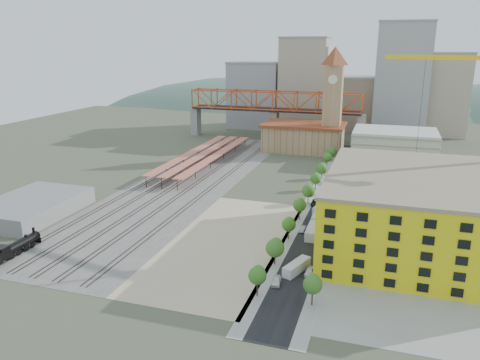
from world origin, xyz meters
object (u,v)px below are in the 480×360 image
(locomotive, at_px, (12,250))
(site_trailer_b, at_px, (312,231))
(site_trailer_a, at_px, (297,267))
(car_0, at_px, (276,281))
(site_trailer_c, at_px, (318,217))
(site_trailer_d, at_px, (322,208))
(construction_building, at_px, (420,212))
(clock_tower, at_px, (333,91))

(locomotive, relative_size, site_trailer_b, 2.01)
(locomotive, height_order, site_trailer_a, locomotive)
(car_0, bearing_deg, site_trailer_c, 77.48)
(site_trailer_d, distance_m, car_0, 47.07)
(construction_building, xyz_separation_m, car_0, (-29.00, -29.03, -8.65))
(site_trailer_b, bearing_deg, construction_building, 1.14)
(clock_tower, bearing_deg, site_trailer_b, -85.46)
(clock_tower, height_order, car_0, clock_tower)
(site_trailer_d, bearing_deg, car_0, -81.85)
(construction_building, distance_m, locomotive, 98.71)
(site_trailer_d, bearing_deg, construction_building, -22.80)
(construction_building, xyz_separation_m, site_trailer_b, (-26.00, -0.76, -8.07))
(site_trailer_a, xyz_separation_m, site_trailer_d, (0.00, 40.12, 0.20))
(clock_tower, bearing_deg, car_0, -87.78)
(clock_tower, distance_m, site_trailer_c, 94.29)
(site_trailer_c, bearing_deg, site_trailer_b, -89.51)
(site_trailer_c, height_order, car_0, site_trailer_c)
(construction_building, relative_size, site_trailer_a, 5.85)
(locomotive, height_order, site_trailer_b, locomotive)
(site_trailer_c, bearing_deg, locomotive, -145.19)
(construction_building, height_order, site_trailer_a, construction_building)
(site_trailer_d, xyz_separation_m, car_0, (-3.00, -46.97, -0.62))
(locomotive, distance_m, site_trailer_a, 67.23)
(construction_building, bearing_deg, locomotive, -159.19)
(construction_building, distance_m, site_trailer_b, 27.24)
(site_trailer_b, bearing_deg, locomotive, -153.14)
(clock_tower, distance_m, construction_building, 107.36)
(site_trailer_d, height_order, car_0, site_trailer_d)
(clock_tower, distance_m, site_trailer_b, 104.71)
(locomotive, height_order, site_trailer_d, locomotive)
(locomotive, bearing_deg, site_trailer_d, 38.71)
(car_0, bearing_deg, construction_building, 36.90)
(site_trailer_a, distance_m, site_trailer_b, 21.42)
(construction_building, height_order, locomotive, construction_building)
(clock_tower, relative_size, site_trailer_b, 5.33)
(car_0, bearing_deg, locomotive, 177.24)
(site_trailer_c, xyz_separation_m, site_trailer_d, (0.00, 7.84, -0.02))
(site_trailer_d, bearing_deg, site_trailer_c, -78.20)
(locomotive, bearing_deg, site_trailer_b, 27.39)
(site_trailer_c, relative_size, site_trailer_d, 1.01)
(site_trailer_a, xyz_separation_m, car_0, (-3.00, -6.85, -0.42))
(site_trailer_a, bearing_deg, site_trailer_b, 109.92)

